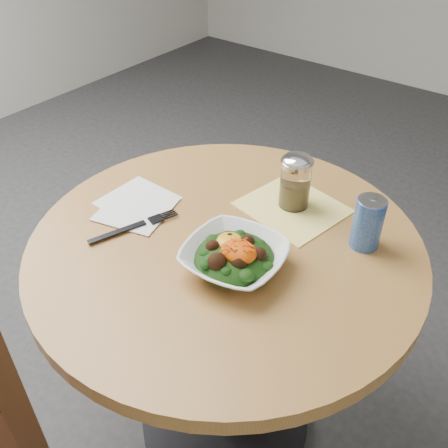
% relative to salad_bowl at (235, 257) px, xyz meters
% --- Properties ---
extents(ground, '(6.00, 6.00, 0.00)m').
position_rel_salad_bowl_xyz_m(ground, '(-0.07, 0.06, -0.78)').
color(ground, '#2B2B2D').
rests_on(ground, ground).
extents(table, '(0.90, 0.90, 0.75)m').
position_rel_salad_bowl_xyz_m(table, '(-0.07, 0.06, -0.23)').
color(table, black).
rests_on(table, ground).
extents(cloth_napkin, '(0.26, 0.25, 0.00)m').
position_rel_salad_bowl_xyz_m(cloth_napkin, '(-0.02, 0.26, -0.03)').
color(cloth_napkin, yellow).
rests_on(cloth_napkin, table).
extents(paper_napkins, '(0.21, 0.21, 0.00)m').
position_rel_salad_bowl_xyz_m(paper_napkins, '(-0.33, 0.03, -0.03)').
color(paper_napkins, silver).
rests_on(paper_napkins, table).
extents(salad_bowl, '(0.23, 0.23, 0.08)m').
position_rel_salad_bowl_xyz_m(salad_bowl, '(0.00, 0.00, 0.00)').
color(salad_bowl, white).
rests_on(salad_bowl, table).
extents(fork, '(0.10, 0.21, 0.00)m').
position_rel_salad_bowl_xyz_m(fork, '(-0.26, -0.03, -0.02)').
color(fork, black).
rests_on(fork, table).
extents(spice_shaker, '(0.08, 0.08, 0.14)m').
position_rel_salad_bowl_xyz_m(spice_shaker, '(-0.02, 0.27, 0.04)').
color(spice_shaker, silver).
rests_on(spice_shaker, table).
extents(beverage_can, '(0.07, 0.07, 0.13)m').
position_rel_salad_bowl_xyz_m(beverage_can, '(0.19, 0.24, 0.03)').
color(beverage_can, navy).
rests_on(beverage_can, table).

